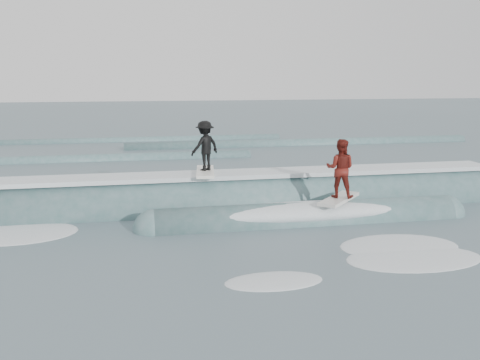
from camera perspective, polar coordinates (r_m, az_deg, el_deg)
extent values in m
plane|color=#425B61|center=(14.73, 1.61, -5.72)|extent=(160.00, 160.00, 0.00)
cylinder|color=#3B6363|center=(17.61, -0.65, -2.90)|extent=(20.74, 2.06, 2.06)
cylinder|color=#3B6363|center=(16.00, 7.21, -4.43)|extent=(9.00, 1.20, 1.20)
sphere|color=#3B6363|center=(15.20, -9.15, -5.31)|extent=(1.20, 1.20, 1.20)
sphere|color=#3B6363|center=(17.93, 21.00, -3.40)|extent=(1.20, 1.20, 1.20)
cube|color=white|center=(17.38, -0.66, 0.61)|extent=(18.00, 1.30, 0.14)
ellipsoid|color=white|center=(15.93, 7.24, -3.39)|extent=(7.60, 1.30, 0.60)
cube|color=white|center=(17.21, -3.73, 0.89)|extent=(0.81, 2.06, 0.10)
imported|color=black|center=(17.08, -3.76, 3.67)|extent=(1.18, 1.03, 1.58)
cube|color=silver|center=(16.18, 10.53, -1.99)|extent=(1.76, 1.84, 0.10)
imported|color=#5C1711|center=(16.00, 10.64, 1.22)|extent=(1.05, 0.97, 1.74)
ellipsoid|color=white|center=(14.24, 16.61, -6.78)|extent=(3.16, 2.16, 0.10)
ellipsoid|color=white|center=(15.96, -22.81, -5.27)|extent=(2.77, 1.89, 0.10)
ellipsoid|color=white|center=(13.42, 18.09, -7.96)|extent=(3.32, 2.26, 0.10)
ellipsoid|color=white|center=(11.46, 3.62, -10.73)|extent=(2.12, 1.44, 0.10)
cylinder|color=#3B6363|center=(28.46, -21.15, 1.72)|extent=(22.00, 0.70, 0.70)
cylinder|color=#3B6363|center=(33.70, 6.80, 3.73)|extent=(22.00, 0.80, 0.80)
cylinder|color=#3B6363|center=(35.99, -13.04, 3.99)|extent=(22.00, 0.60, 0.60)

